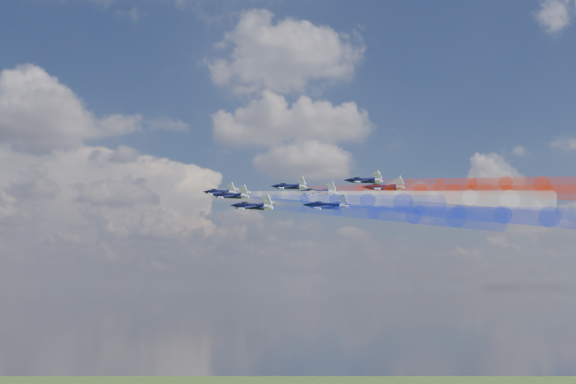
{
  "coord_description": "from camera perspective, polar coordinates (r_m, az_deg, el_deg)",
  "views": [
    {
      "loc": [
        -37.66,
        -136.97,
        128.41
      ],
      "look_at": [
        -15.03,
        20.06,
        150.73
      ],
      "focal_mm": 42.55,
      "sensor_mm": 36.0,
      "label": 1
    }
  ],
  "objects": [
    {
      "name": "jet_inner_right",
      "position": [
        173.61,
        0.14,
        0.45
      ],
      "size": [
        15.46,
        15.65,
        6.76
      ],
      "primitive_type": null,
      "rotation": [
        0.12,
        -0.24,
        0.73
      ],
      "color": "black"
    },
    {
      "name": "trail_rear_right",
      "position": [
        146.41,
        17.85,
        0.1
      ],
      "size": [
        35.77,
        37.69,
        10.25
      ],
      "primitive_type": null,
      "rotation": [
        0.12,
        -0.24,
        0.73
      ],
      "color": "red"
    },
    {
      "name": "trail_lead",
      "position": [
        154.06,
        2.05,
        -0.34
      ],
      "size": [
        35.77,
        37.69,
        10.25
      ],
      "primitive_type": null,
      "rotation": [
        0.12,
        -0.24,
        0.73
      ],
      "color": "white"
    },
    {
      "name": "trail_outer_right",
      "position": [
        161.43,
        15.12,
        0.75
      ],
      "size": [
        35.77,
        37.69,
        10.25
      ],
      "primitive_type": null,
      "rotation": [
        0.12,
        -0.24,
        0.73
      ],
      "color": "red"
    },
    {
      "name": "jet_rear_right",
      "position": [
        159.03,
        8.04,
        0.39
      ],
      "size": [
        15.46,
        15.65,
        6.76
      ],
      "primitive_type": null,
      "rotation": [
        0.12,
        -0.24,
        0.73
      ],
      "color": "black"
    },
    {
      "name": "jet_outer_left",
      "position": [
        140.25,
        -2.98,
        -1.21
      ],
      "size": [
        15.46,
        15.65,
        6.76
      ],
      "primitive_type": null,
      "rotation": [
        0.12,
        -0.24,
        0.73
      ],
      "color": "black"
    },
    {
      "name": "trail_outer_left",
      "position": [
        122.95,
        7.19,
        -1.76
      ],
      "size": [
        35.77,
        37.69,
        10.25
      ],
      "primitive_type": null,
      "rotation": [
        0.12,
        -0.24,
        0.73
      ],
      "color": "#192CD7"
    },
    {
      "name": "jet_lead",
      "position": [
        172.91,
        -5.68,
        -0.04
      ],
      "size": [
        15.46,
        15.65,
        6.76
      ],
      "primitive_type": null,
      "rotation": [
        0.12,
        -0.24,
        0.73
      ],
      "color": "black"
    },
    {
      "name": "trail_inner_right",
      "position": [
        157.2,
        8.44,
        0.2
      ],
      "size": [
        35.77,
        37.69,
        10.25
      ],
      "primitive_type": null,
      "rotation": [
        0.12,
        -0.24,
        0.73
      ],
      "color": "red"
    },
    {
      "name": "trail_inner_left",
      "position": [
        139.29,
        3.94,
        -0.68
      ],
      "size": [
        35.77,
        37.69,
        10.25
      ],
      "primitive_type": null,
      "rotation": [
        0.12,
        -0.24,
        0.73
      ],
      "color": "#192CD7"
    },
    {
      "name": "jet_rear_left",
      "position": [
        140.09,
        3.27,
        -1.17
      ],
      "size": [
        15.46,
        15.65,
        6.76
      ],
      "primitive_type": null,
      "rotation": [
        0.12,
        -0.24,
        0.73
      ],
      "color": "black"
    },
    {
      "name": "trail_rear_left",
      "position": [
        125.58,
        14.13,
        -1.68
      ],
      "size": [
        35.77,
        37.69,
        10.25
      ],
      "primitive_type": null,
      "rotation": [
        0.12,
        -0.24,
        0.73
      ],
      "color": "#192CD7"
    },
    {
      "name": "trail_center_third",
      "position": [
        140.49,
        12.04,
        -0.38
      ],
      "size": [
        35.77,
        37.69,
        10.25
      ],
      "primitive_type": null,
      "rotation": [
        0.12,
        -0.24,
        0.73
      ],
      "color": "white"
    },
    {
      "name": "jet_inner_left",
      "position": [
        157.6,
        -4.76,
        -0.31
      ],
      "size": [
        15.46,
        15.65,
        6.76
      ],
      "primitive_type": null,
      "rotation": [
        0.12,
        -0.24,
        0.73
      ],
      "color": "black"
    },
    {
      "name": "jet_outer_right",
      "position": [
        175.04,
        6.38,
        0.96
      ],
      "size": [
        15.46,
        15.65,
        6.76
      ],
      "primitive_type": null,
      "rotation": [
        0.12,
        -0.24,
        0.73
      ],
      "color": "black"
    },
    {
      "name": "jet_center_third",
      "position": [
        155.64,
        2.45,
        -0.04
      ],
      "size": [
        15.46,
        15.65,
        6.76
      ],
      "primitive_type": null,
      "rotation": [
        0.12,
        -0.24,
        0.73
      ],
      "color": "black"
    }
  ]
}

